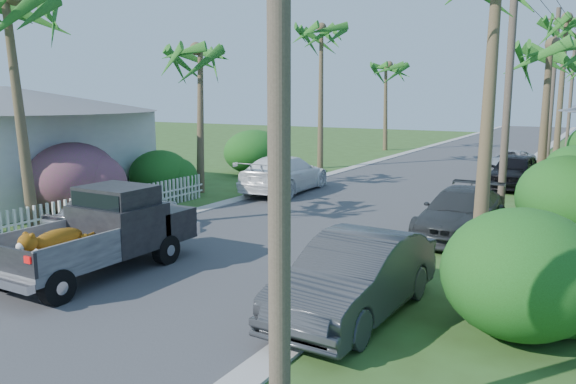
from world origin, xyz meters
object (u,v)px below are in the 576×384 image
Objects in this scene: palm_l_d at (387,65)px; utility_pole_a at (279,63)px; pickup_truck at (110,230)px; parked_car_rd at (510,161)px; parked_car_rm at (461,213)px; house_left at (8,147)px; palm_r_c at (567,19)px; palm_r_b at (550,46)px; parked_car_lf at (285,174)px; palm_l_b at (199,50)px; parked_car_rn at (356,277)px; parked_car_rf at (515,171)px; utility_pole_c at (553,89)px; parked_car_ln at (117,213)px; utility_pole_b at (509,84)px; palm_l_c at (322,29)px; utility_pole_d at (571,90)px.

utility_pole_a is (12.10, -36.00, -1.84)m from palm_l_d.
pickup_truck reaches higher than parked_car_rd.
parked_car_rm is 18.25m from house_left.
palm_r_b is at bearing -87.92° from palm_r_c.
utility_pole_a is (18.60, -9.00, 2.48)m from house_left.
palm_l_b is at bearing 24.98° from parked_car_lf.
parked_car_rn is 1.05× the size of parked_car_rf.
palm_r_b is 0.80× the size of utility_pole_c.
parked_car_ln reaches higher than parked_car_rm.
utility_pole_a is at bearing -93.37° from palm_r_b.
palm_l_d is at bearing 119.95° from utility_pole_b.
parked_car_rn is 0.53× the size of house_left.
parked_car_rm is 0.66× the size of palm_l_b.
palm_r_b is at bearing -67.70° from parked_car_rf.
utility_pole_b reaches higher than house_left.
parked_car_ln is 19.22m from palm_l_c.
pickup_truck is 19.27m from parked_car_rf.
palm_r_c is at bearing -132.66° from parked_car_lf.
parked_car_ln is at bearing -134.26° from palm_r_b.
palm_r_c is at bearing 87.36° from utility_pole_b.
utility_pole_c is at bearing 88.70° from parked_car_rm.
palm_l_d is at bearing 124.59° from palm_r_b.
utility_pole_a is (7.24, -4.01, 3.59)m from pickup_truck.
parked_car_rf is 23.22m from utility_pole_d.
palm_r_c is at bearing 86.37° from parked_car_rm.
parked_car_rd is 0.44× the size of palm_r_c.
parked_car_lf is at bearing 35.76° from house_left.
parked_car_rn is 0.51× the size of palm_r_c.
house_left reaches higher than parked_car_ln.
parked_car_rf is 0.61× the size of palm_l_b.
utility_pole_b reaches higher than palm_r_b.
parked_car_rm is 0.53× the size of palm_l_c.
palm_r_b reaches higher than parked_car_rd.
palm_l_b is at bearing -111.80° from utility_pole_d.
parked_car_ln is at bearing -111.71° from utility_pole_c.
utility_pole_a is 15.00m from utility_pole_b.
parked_car_ln is 11.97m from utility_pole_a.
parked_car_lf is (-7.49, -12.36, 0.23)m from parked_car_rd.
parked_car_rf is at bearing 91.55° from utility_pole_a.
utility_pole_c is (11.60, 6.00, -3.31)m from palm_l_c.
palm_l_b is (-11.80, 2.31, 5.43)m from parked_car_rm.
utility_pole_a is (-1.00, -17.00, -1.35)m from palm_r_b.
palm_l_c reaches higher than parked_car_rn.
palm_l_d is (-4.86, 31.99, 5.43)m from pickup_truck.
parked_car_ln is at bearing -114.31° from parked_car_rf.
palm_r_b is 0.80× the size of utility_pole_b.
parked_car_ln is 0.49× the size of palm_r_c.
utility_pole_b is (11.60, -9.00, -3.31)m from palm_l_c.
utility_pole_d is at bearing -111.43° from parked_car_lf.
palm_l_b is at bearing -119.40° from parked_car_rd.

